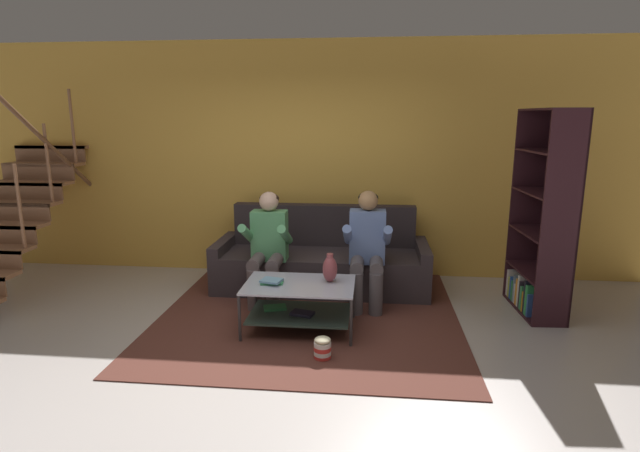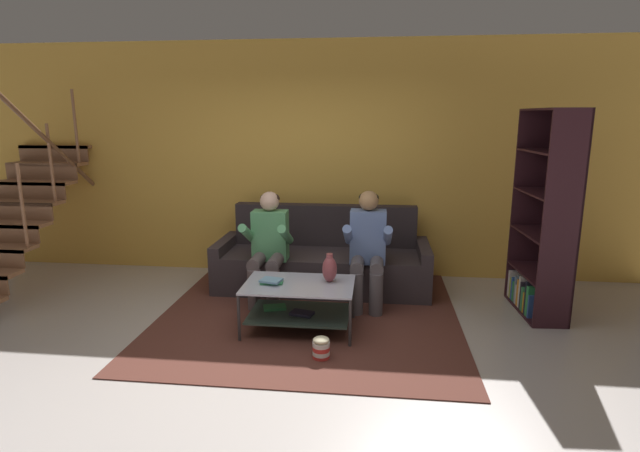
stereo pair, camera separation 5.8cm
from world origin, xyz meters
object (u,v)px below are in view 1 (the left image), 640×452
couch (322,262)px  book_stack (272,281)px  person_seated_left (268,243)px  bookshelf (543,237)px  person_seated_right (367,245)px  coffee_table (299,299)px  popcorn_tub (322,348)px  vase (330,269)px

couch → book_stack: (-0.35, -1.26, 0.18)m
person_seated_left → bookshelf: bearing=1.0°
couch → bookshelf: bearing=-11.8°
person_seated_left → person_seated_right: size_ratio=0.98×
coffee_table → popcorn_tub: coffee_table is taller
couch → coffee_table: (-0.09, -1.24, -0.00)m
popcorn_tub → bookshelf: bearing=31.6°
vase → bookshelf: bearing=17.4°
bookshelf → popcorn_tub: bearing=-148.4°
popcorn_tub → vase: bearing=89.4°
couch → person_seated_left: 0.83m
person_seated_right → book_stack: (-0.88, -0.73, -0.19)m
bookshelf → popcorn_tub: size_ratio=10.67×
vase → book_stack: vase is taller
couch → coffee_table: size_ratio=2.40×
coffee_table → person_seated_left: bearing=121.8°
couch → person_seated_right: person_seated_right is taller
person_seated_right → person_seated_left: bearing=-179.9°
couch → bookshelf: size_ratio=1.19×
vase → coffee_table: bearing=-163.4°
person_seated_left → coffee_table: bearing=-58.2°
popcorn_tub → book_stack: bearing=134.6°
book_stack → person_seated_left: bearing=104.3°
vase → book_stack: (-0.54, -0.11, -0.11)m
book_stack → popcorn_tub: bearing=-45.4°
person_seated_left → vase: person_seated_left is taller
coffee_table → book_stack: bearing=-174.4°
book_stack → vase: bearing=11.6°
person_seated_right → vase: bearing=-118.8°
couch → vase: 1.20m
couch → person_seated_right: 0.83m
couch → popcorn_tub: 1.82m
couch → coffee_table: 1.24m
coffee_table → bookshelf: (2.41, 0.75, 0.48)m
person_seated_right → book_stack: size_ratio=5.55×
book_stack → person_seated_right: bearing=39.8°
person_seated_right → book_stack: person_seated_right is taller
person_seated_left → vase: (0.72, -0.62, -0.07)m
person_seated_right → coffee_table: (-0.63, -0.71, -0.37)m
vase → popcorn_tub: vase is taller
couch → bookshelf: (2.32, -0.48, 0.48)m
bookshelf → vase: bearing=-162.6°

